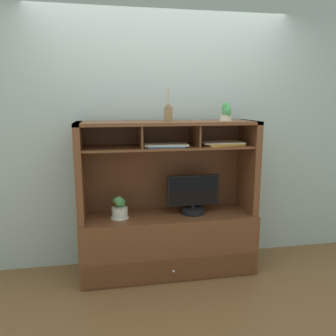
# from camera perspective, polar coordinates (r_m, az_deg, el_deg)

# --- Properties ---
(floor_plane) EXTENTS (6.00, 6.00, 0.02)m
(floor_plane) POSITION_cam_1_polar(r_m,az_deg,el_deg) (3.50, 0.00, -16.95)
(floor_plane) COLOR brown
(floor_plane) RESTS_ON ground
(back_wall) EXTENTS (6.00, 0.02, 2.80)m
(back_wall) POSITION_cam_1_polar(r_m,az_deg,el_deg) (3.38, -0.89, 7.13)
(back_wall) COLOR #A6B8B3
(back_wall) RESTS_ON ground
(media_console) EXTENTS (1.66, 0.55, 1.46)m
(media_console) POSITION_cam_1_polar(r_m,az_deg,el_deg) (3.31, -0.02, -9.99)
(media_console) COLOR brown
(media_console) RESTS_ON ground
(tv_monitor) EXTENTS (0.50, 0.22, 0.38)m
(tv_monitor) POSITION_cam_1_polar(r_m,az_deg,el_deg) (3.24, 4.29, -5.02)
(tv_monitor) COLOR black
(tv_monitor) RESTS_ON media_console
(potted_orchid) EXTENTS (0.17, 0.17, 0.21)m
(potted_orchid) POSITION_cam_1_polar(r_m,az_deg,el_deg) (3.16, -8.24, -6.97)
(potted_orchid) COLOR beige
(potted_orchid) RESTS_ON media_console
(magazine_stack_left) EXTENTS (0.41, 0.23, 0.03)m
(magazine_stack_left) POSITION_cam_1_polar(r_m,az_deg,el_deg) (3.05, -0.35, 3.89)
(magazine_stack_left) COLOR #365688
(magazine_stack_left) RESTS_ON media_console
(magazine_stack_centre) EXTENTS (0.40, 0.32, 0.03)m
(magazine_stack_centre) POSITION_cam_1_polar(r_m,az_deg,el_deg) (3.22, 9.15, 4.15)
(magazine_stack_centre) COLOR gold
(magazine_stack_centre) RESTS_ON media_console
(diffuser_bottle) EXTENTS (0.08, 0.08, 0.30)m
(diffuser_bottle) POSITION_cam_1_polar(r_m,az_deg,el_deg) (3.08, 0.03, 9.20)
(diffuser_bottle) COLOR olive
(diffuser_bottle) RESTS_ON media_console
(potted_succulent) EXTENTS (0.12, 0.12, 0.17)m
(potted_succulent) POSITION_cam_1_polar(r_m,az_deg,el_deg) (3.21, 9.86, 9.27)
(potted_succulent) COLOR beige
(potted_succulent) RESTS_ON media_console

